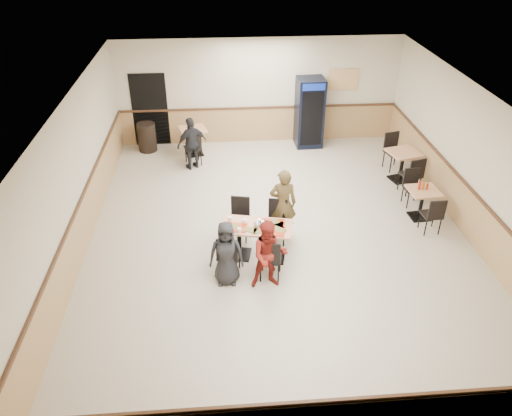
{
  "coord_description": "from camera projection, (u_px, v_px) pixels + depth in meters",
  "views": [
    {
      "loc": [
        -1.17,
        -8.73,
        6.08
      ],
      "look_at": [
        -0.52,
        -0.5,
        1.01
      ],
      "focal_mm": 35.0,
      "sensor_mm": 36.0,
      "label": 1
    }
  ],
  "objects": [
    {
      "name": "side_table_far_chair_south",
      "position": [
        411.0,
        174.0,
        12.01
      ],
      "size": [
        0.56,
        0.56,
        0.99
      ],
      "primitive_type": null,
      "rotation": [
        0.0,
        0.0,
        3.39
      ],
      "color": "black",
      "rests_on": "ground"
    },
    {
      "name": "main_table",
      "position": [
        256.0,
        236.0,
        9.78
      ],
      "size": [
        1.49,
        0.96,
        0.74
      ],
      "rotation": [
        0.0,
        0.0,
        -0.21
      ],
      "color": "black",
      "rests_on": "ground"
    },
    {
      "name": "trash_bin",
      "position": [
        147.0,
        137.0,
        14.11
      ],
      "size": [
        0.51,
        0.51,
        0.81
      ],
      "primitive_type": "cylinder",
      "color": "black",
      "rests_on": "ground"
    },
    {
      "name": "condiment_caddy",
      "position": [
        422.0,
        186.0,
        10.91
      ],
      "size": [
        0.23,
        0.06,
        0.2
      ],
      "color": "red",
      "rests_on": "side_table_near"
    },
    {
      "name": "main_chairs",
      "position": [
        254.0,
        237.0,
        9.8
      ],
      "size": [
        1.53,
        1.83,
        0.93
      ],
      "rotation": [
        0.0,
        0.0,
        -0.21
      ],
      "color": "black",
      "rests_on": "ground"
    },
    {
      "name": "lone_diner",
      "position": [
        192.0,
        144.0,
        13.01
      ],
      "size": [
        0.89,
        0.69,
        1.41
      ],
      "primitive_type": "imported",
      "rotation": [
        0.0,
        0.0,
        3.63
      ],
      "color": "black",
      "rests_on": "ground"
    },
    {
      "name": "pepsi_cooler",
      "position": [
        309.0,
        113.0,
        14.16
      ],
      "size": [
        0.77,
        0.78,
        1.97
      ],
      "rotation": [
        0.0,
        0.0,
        0.03
      ],
      "color": "black",
      "rests_on": "ground"
    },
    {
      "name": "side_table_far",
      "position": [
        402.0,
        161.0,
        12.53
      ],
      "size": [
        0.89,
        0.89,
        0.78
      ],
      "rotation": [
        0.0,
        0.0,
        0.25
      ],
      "color": "black",
      "rests_on": "ground"
    },
    {
      "name": "diner_man_opposite",
      "position": [
        283.0,
        204.0,
        10.28
      ],
      "size": [
        0.58,
        0.39,
        1.55
      ],
      "primitive_type": "imported",
      "rotation": [
        0.0,
        0.0,
        3.1
      ],
      "color": "brown",
      "rests_on": "ground"
    },
    {
      "name": "side_table_near_chair_north",
      "position": [
        413.0,
        188.0,
        11.53
      ],
      "size": [
        0.44,
        0.44,
        0.89
      ],
      "primitive_type": null,
      "rotation": [
        0.0,
        0.0,
        0.06
      ],
      "color": "black",
      "rests_on": "ground"
    },
    {
      "name": "diner_woman_right",
      "position": [
        269.0,
        255.0,
        8.94
      ],
      "size": [
        0.68,
        0.53,
        1.37
      ],
      "primitive_type": "imported",
      "rotation": [
        0.0,
        0.0,
        0.03
      ],
      "color": "maroon",
      "rests_on": "ground"
    },
    {
      "name": "tabletop_clutter",
      "position": [
        258.0,
        226.0,
        9.59
      ],
      "size": [
        1.23,
        0.68,
        0.12
      ],
      "rotation": [
        0.0,
        0.0,
        -0.21
      ],
      "color": "red",
      "rests_on": "main_table"
    },
    {
      "name": "ground",
      "position": [
        278.0,
        235.0,
        10.67
      ],
      "size": [
        10.0,
        10.0,
        0.0
      ],
      "primitive_type": "plane",
      "color": "beige",
      "rests_on": "ground"
    },
    {
      "name": "back_table",
      "position": [
        193.0,
        137.0,
        13.85
      ],
      "size": [
        0.86,
        0.86,
        0.76
      ],
      "rotation": [
        0.0,
        0.0,
        0.24
      ],
      "color": "black",
      "rests_on": "ground"
    },
    {
      "name": "side_table_near_chair_south",
      "position": [
        431.0,
        214.0,
        10.58
      ],
      "size": [
        0.44,
        0.44,
        0.89
      ],
      "primitive_type": null,
      "rotation": [
        0.0,
        0.0,
        3.2
      ],
      "color": "black",
      "rests_on": "ground"
    },
    {
      "name": "room_shell",
      "position": [
        336.0,
        156.0,
        12.66
      ],
      "size": [
        10.0,
        10.0,
        10.0
      ],
      "color": "silver",
      "rests_on": "ground"
    },
    {
      "name": "diner_woman_left",
      "position": [
        226.0,
        253.0,
        9.04
      ],
      "size": [
        0.65,
        0.44,
        1.29
      ],
      "primitive_type": "imported",
      "rotation": [
        0.0,
        0.0,
        -0.06
      ],
      "color": "black",
      "rests_on": "ground"
    },
    {
      "name": "side_table_far_chair_north",
      "position": [
        394.0,
        152.0,
        13.08
      ],
      "size": [
        0.56,
        0.56,
        0.99
      ],
      "primitive_type": null,
      "rotation": [
        0.0,
        0.0,
        0.25
      ],
      "color": "black",
      "rests_on": "ground"
    },
    {
      "name": "back_table_chair_lone",
      "position": [
        193.0,
        147.0,
        13.34
      ],
      "size": [
        0.54,
        0.54,
        0.96
      ],
      "primitive_type": null,
      "rotation": [
        0.0,
        0.0,
        3.39
      ],
      "color": "black",
      "rests_on": "ground"
    },
    {
      "name": "side_table_near",
      "position": [
        422.0,
        199.0,
        11.04
      ],
      "size": [
        0.69,
        0.69,
        0.7
      ],
      "rotation": [
        0.0,
        0.0,
        0.06
      ],
      "color": "black",
      "rests_on": "ground"
    }
  ]
}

